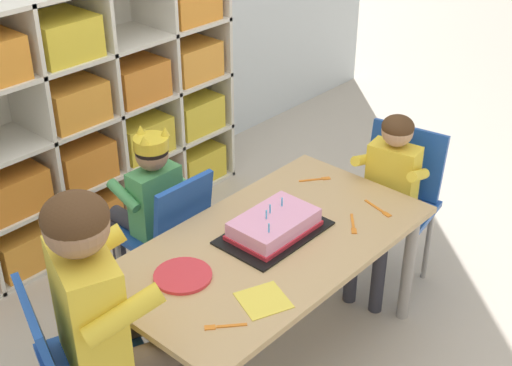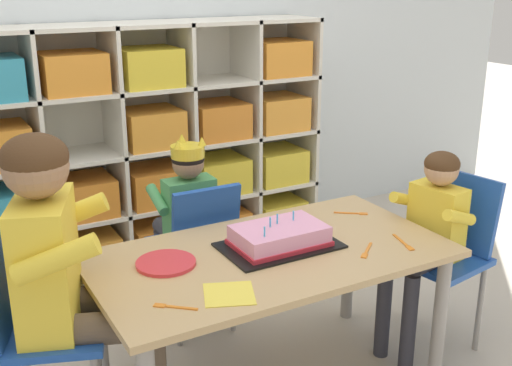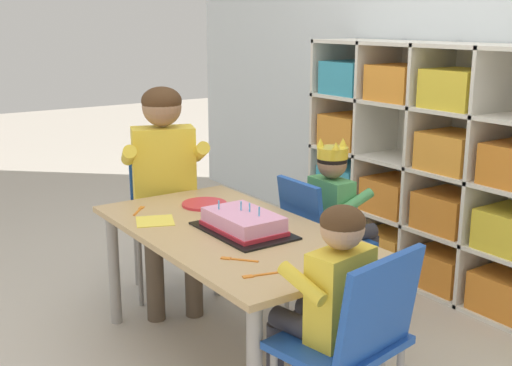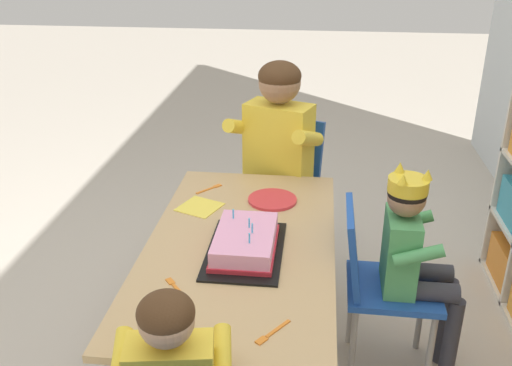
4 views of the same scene
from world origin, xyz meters
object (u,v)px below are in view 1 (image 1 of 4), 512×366
Objects in this scene: fork_near_cake_tray at (353,225)px; activity_table at (270,257)px; guest_at_table_side at (387,185)px; classroom_chair_guest_side at (395,194)px; classroom_chair_blue at (169,232)px; fork_by_napkin at (379,209)px; child_with_crown at (148,195)px; fork_beside_plate_stack at (223,326)px; classroom_chair_adult_side at (78,364)px; adult_helper_seated at (109,304)px; paper_plate_stack at (183,276)px; birthday_cake_on_tray at (274,226)px; fork_at_table_front_edge at (317,179)px.

activity_table is at bearing 111.05° from fork_near_cake_tray.
guest_at_table_side is at bearing -26.71° from fork_near_cake_tray.
classroom_chair_guest_side is 0.51m from fork_near_cake_tray.
classroom_chair_blue is 0.87m from fork_by_napkin.
fork_near_cake_tray is at bearing -87.07° from classroom_chair_guest_side.
child_with_crown reaches higher than fork_beside_plate_stack.
child_with_crown is at bearing 105.10° from fork_beside_plate_stack.
adult_helper_seated is at bearing -90.00° from classroom_chair_adult_side.
guest_at_table_side reaches higher than paper_plate_stack.
birthday_cake_on_tray reaches higher than paper_plate_stack.
birthday_cake_on_tray is 3.65× the size of fork_near_cake_tray.
guest_at_table_side is at bearing 46.73° from fork_beside_plate_stack.
classroom_chair_adult_side is 1.80× the size of birthday_cake_on_tray.
guest_at_table_side is (0.73, -0.58, 0.14)m from classroom_chair_blue.
fork_by_napkin is at bearing 41.89° from fork_beside_plate_stack.
fork_near_cake_tray is at bearing -29.17° from activity_table.
adult_helper_seated reaches higher than fork_beside_plate_stack.
guest_at_table_side reaches higher than classroom_chair_blue.
classroom_chair_blue is 0.65× the size of adult_helper_seated.
fork_beside_plate_stack is 0.99m from fork_at_table_front_edge.
fork_by_napkin is at bearing -79.47° from classroom_chair_guest_side.
activity_table is 3.02× the size of birthday_cake_on_tray.
fork_beside_plate_stack is at bearing 105.87° from fork_by_napkin.
child_with_crown is 1.08m from classroom_chair_guest_side.
guest_at_table_side is 1.04m from paper_plate_stack.
child_with_crown is 4.22× the size of paper_plate_stack.
classroom_chair_blue reaches higher than fork_at_table_front_edge.
classroom_chair_blue is at bearing -137.73° from guest_at_table_side.
activity_table is 1.19× the size of adult_helper_seated.
fork_near_cake_tray is at bearing -37.72° from birthday_cake_on_tray.
classroom_chair_guest_side reaches higher than fork_by_napkin.
child_with_crown is 1.18× the size of classroom_chair_guest_side.
classroom_chair_adult_side is 6.70× the size of fork_beside_plate_stack.
child_with_crown is 5.90× the size of fork_by_napkin.
fork_beside_plate_stack is (-1.12, -0.12, 0.02)m from guest_at_table_side.
paper_plate_stack is at bearing 61.49° from child_with_crown.
child_with_crown is 7.65× the size of fork_beside_plate_stack.
fork_at_table_front_edge reaches higher than activity_table.
guest_at_table_side reaches higher than fork_at_table_front_edge.
fork_near_cake_tray is (0.29, -0.16, 0.07)m from activity_table.
child_with_crown is at bearing -142.93° from guest_at_table_side.
classroom_chair_adult_side is 1.03× the size of classroom_chair_guest_side.
guest_at_table_side is at bearing -50.57° from fork_by_napkin.
classroom_chair_guest_side is (0.78, -0.06, -0.05)m from activity_table.
birthday_cake_on_tray is (0.84, -0.07, 0.13)m from classroom_chair_adult_side.
adult_helper_seated is 5.23× the size of paper_plate_stack.
fork_by_napkin is at bearing -74.66° from guest_at_table_side.
activity_table is 6.21× the size of paper_plate_stack.
activity_table is 11.02× the size of fork_near_cake_tray.
child_with_crown reaches higher than paper_plate_stack.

